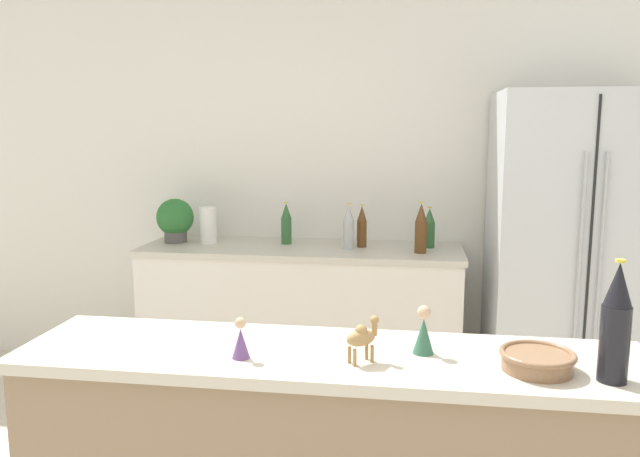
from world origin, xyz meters
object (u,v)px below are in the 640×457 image
object	(u,v)px
back_bottle_1	(429,228)
wise_man_figurine_blue	(241,341)
refrigerator	(571,255)
paper_towel_roll	(208,225)
camel_figurine	(362,337)
wine_bottle	(616,324)
wise_man_figurine_crimson	(424,333)
back_bottle_4	(348,227)
fruit_bowl	(537,360)
back_bottle_2	(362,227)
back_bottle_3	(421,229)
back_bottle_0	(286,224)
potted_plant	(175,219)

from	to	relation	value
back_bottle_1	wise_man_figurine_blue	distance (m)	2.24
refrigerator	wise_man_figurine_blue	bearing A→B (deg)	-124.78
paper_towel_roll	camel_figurine	bearing A→B (deg)	-61.07
back_bottle_1	wine_bottle	xyz separation A→B (m)	(0.42, -2.18, 0.10)
refrigerator	wise_man_figurine_crimson	size ratio (longest dim) A/B	12.61
back_bottle_1	back_bottle_4	xyz separation A→B (m)	(-0.49, -0.12, 0.01)
back_bottle_1	fruit_bowl	distance (m)	2.15
refrigerator	back_bottle_2	size ratio (longest dim) A/B	6.92
wine_bottle	fruit_bowl	size ratio (longest dim) A/B	1.59
paper_towel_roll	back_bottle_3	size ratio (longest dim) A/B	0.76
back_bottle_1	back_bottle_2	bearing A→B (deg)	-173.68
wise_man_figurine_blue	wine_bottle	bearing A→B (deg)	-1.03
paper_towel_roll	back_bottle_1	xyz separation A→B (m)	(1.39, 0.06, 0.00)
back_bottle_0	wine_bottle	bearing A→B (deg)	-58.83
back_bottle_4	wine_bottle	distance (m)	2.26
potted_plant	refrigerator	bearing A→B (deg)	-2.50
fruit_bowl	back_bottle_2	bearing A→B (deg)	107.34
fruit_bowl	wise_man_figurine_blue	bearing A→B (deg)	-178.09
back_bottle_4	wise_man_figurine_crimson	size ratio (longest dim) A/B	1.92
refrigerator	potted_plant	size ratio (longest dim) A/B	6.52
back_bottle_4	wise_man_figurine_blue	xyz separation A→B (m)	(-0.10, -2.05, -0.01)
paper_towel_roll	wise_man_figurine_blue	bearing A→B (deg)	-69.11
refrigerator	back_bottle_2	world-z (taller)	refrigerator
back_bottle_2	fruit_bowl	world-z (taller)	back_bottle_2
back_bottle_4	wise_man_figurine_crimson	distance (m)	1.97
back_bottle_3	wine_bottle	world-z (taller)	wine_bottle
back_bottle_2	wine_bottle	bearing A→B (deg)	-68.69
fruit_bowl	paper_towel_roll	bearing A→B (deg)	128.20
refrigerator	wine_bottle	distance (m)	2.06
paper_towel_roll	wise_man_figurine_blue	distance (m)	2.25
back_bottle_2	back_bottle_3	bearing A→B (deg)	-20.49
back_bottle_1	back_bottle_0	bearing A→B (deg)	-179.60
potted_plant	wise_man_figurine_crimson	bearing A→B (deg)	-52.15
fruit_bowl	wise_man_figurine_blue	xyz separation A→B (m)	(-0.83, -0.03, 0.02)
wine_bottle	wise_man_figurine_blue	size ratio (longest dim) A/B	2.69
refrigerator	back_bottle_1	xyz separation A→B (m)	(-0.80, 0.16, 0.11)
potted_plant	back_bottle_1	xyz separation A→B (m)	(1.61, 0.06, -0.03)
paper_towel_roll	wine_bottle	xyz separation A→B (m)	(1.81, -2.12, 0.11)
fruit_bowl	back_bottle_1	bearing A→B (deg)	96.46
paper_towel_roll	back_bottle_4	distance (m)	0.90
back_bottle_0	back_bottle_4	xyz separation A→B (m)	(0.41, -0.11, 0.01)
camel_figurine	wise_man_figurine_crimson	bearing A→B (deg)	29.97
potted_plant	camel_figurine	size ratio (longest dim) A/B	2.14
fruit_bowl	wise_man_figurine_crimson	distance (m)	0.32
refrigerator	back_bottle_0	xyz separation A→B (m)	(-1.69, 0.16, 0.12)
potted_plant	back_bottle_4	distance (m)	1.13
paper_towel_roll	back_bottle_1	world-z (taller)	back_bottle_1
refrigerator	back_bottle_0	bearing A→B (deg)	174.69
back_bottle_3	back_bottle_2	bearing A→B (deg)	159.51
camel_figurine	wise_man_figurine_blue	distance (m)	0.35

